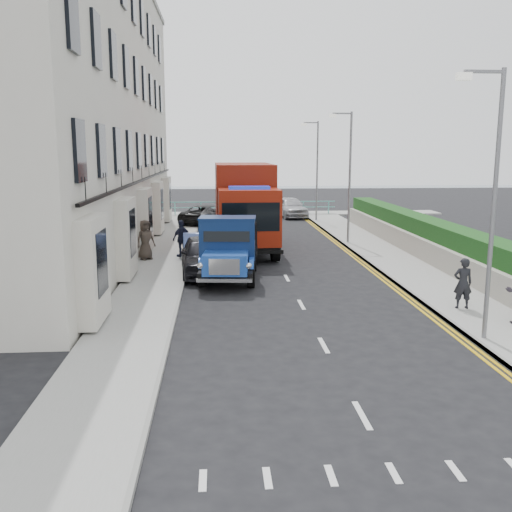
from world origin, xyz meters
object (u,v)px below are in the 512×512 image
Objects in this scene: pedestrian_east_near at (463,283)px; red_lorry at (245,204)px; lamp_near at (490,191)px; lamp_far at (316,165)px; bedford_lorry at (228,253)px; lamp_mid at (348,170)px; parked_car_front at (204,255)px.

red_lorry is at bearing -58.56° from pedestrian_east_near.
lamp_near reaches higher than pedestrian_east_near.
lamp_far is 0.84× the size of red_lorry.
lamp_mid is at bearing 57.48° from bedford_lorry.
lamp_far is 1.29× the size of bedford_lorry.
lamp_near and lamp_mid have the same top height.
lamp_mid reaches higher than red_lorry.
lamp_mid is 0.84× the size of red_lorry.
pedestrian_east_near is (0.73, -13.17, -3.07)m from lamp_mid.
parked_car_front is (-0.96, 1.50, -0.37)m from bedford_lorry.
bedford_lorry is (-6.51, -18.50, -2.85)m from lamp_far.
lamp_near is 0.84× the size of red_lorry.
lamp_near is 15.95m from red_lorry.
lamp_far reaches higher than red_lorry.
parked_car_front is (-7.48, -17.00, -3.21)m from lamp_far.
lamp_near is 1.52× the size of parked_car_front.
lamp_far reaches higher than parked_car_front.
lamp_far is 18.85m from parked_car_front.
lamp_near is 1.00× the size of lamp_far.
bedford_lorry is at bearing -61.37° from parked_car_front.
pedestrian_east_near is at bearing -86.82° from lamp_mid.
bedford_lorry is 3.38× the size of pedestrian_east_near.
pedestrian_east_near is (8.21, -6.17, 0.14)m from parked_car_front.
lamp_far is 1.52× the size of parked_car_front.
red_lorry is 1.80× the size of parked_car_front.
red_lorry is 5.16× the size of pedestrian_east_near.
red_lorry reaches higher than pedestrian_east_near.
parked_car_front is 2.86× the size of pedestrian_east_near.
red_lorry is (-5.52, 14.87, -1.69)m from lamp_near.
bedford_lorry is (-6.51, 7.50, -2.85)m from lamp_near.
bedford_lorry is (-6.51, -8.50, -2.85)m from lamp_mid.
red_lorry reaches higher than parked_car_front.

